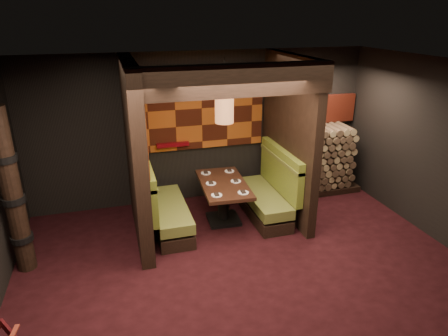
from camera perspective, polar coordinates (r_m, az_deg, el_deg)
floor at (r=5.87m, az=3.70°, el=-15.16°), size 6.50×5.50×0.02m
ceiling at (r=4.76m, az=4.54°, el=13.80°), size 6.50×5.50×0.02m
wall_back at (r=7.65m, az=-3.10°, el=5.77°), size 6.50×0.02×2.85m
partition_left at (r=6.41m, az=-12.57°, el=2.14°), size 0.20×2.20×2.85m
partition_right at (r=7.10m, az=9.22°, el=4.28°), size 0.15×2.10×2.85m
header_beam at (r=5.44m, az=1.56°, el=12.36°), size 2.85×0.18×0.44m
tapa_back_panel at (r=7.50m, az=-3.26°, el=8.56°), size 2.40×0.06×1.55m
tapa_side_panel at (r=6.46m, az=-11.93°, el=6.30°), size 0.04×1.85×1.45m
lacquer_shelf at (r=7.51m, az=-7.33°, el=3.36°), size 0.60×0.12×0.07m
booth_bench_left at (r=6.84m, az=-8.63°, el=-5.66°), size 0.68×1.60×1.14m
booth_bench_right at (r=7.29m, az=6.28°, el=-3.77°), size 0.68×1.60×1.14m
dining_table at (r=6.97m, az=-0.07°, el=-3.87°), size 0.85×1.45×0.74m
place_settings at (r=6.87m, az=-0.07°, el=-2.02°), size 0.68×1.17×0.03m
pendant_lamp at (r=6.42m, az=0.05°, el=8.45°), size 0.30×0.30×1.03m
totem_column at (r=6.13m, az=-27.98°, el=-3.28°), size 0.31×0.31×2.40m
firewood_stack at (r=8.32m, az=13.17°, el=1.15°), size 1.73×0.70×1.36m
mosaic_header at (r=8.33m, az=12.63°, el=8.13°), size 1.83×0.10×0.56m
bay_front_post at (r=7.37m, az=9.00°, el=4.91°), size 0.08×0.08×2.85m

